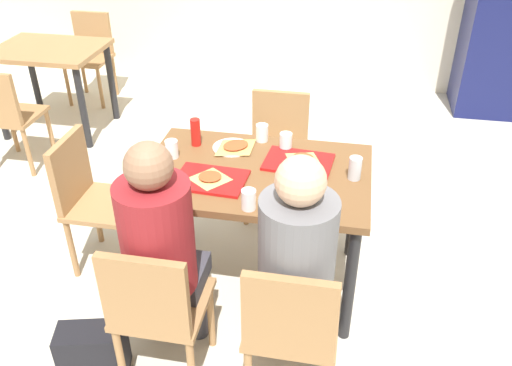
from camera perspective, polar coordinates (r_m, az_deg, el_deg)
ground_plane at (r=3.30m, az=0.00°, el=-10.19°), size 10.00×10.00×0.02m
main_table at (r=2.89m, az=0.00°, el=-0.40°), size 1.20×0.81×0.76m
chair_near_left at (r=2.48m, az=-10.53°, el=-12.74°), size 0.40×0.40×0.84m
chair_near_right at (r=2.36m, az=3.71°, el=-14.85°), size 0.40×0.40×0.84m
chair_far_side at (r=3.65m, az=2.31°, el=3.97°), size 0.40×0.40×0.84m
chair_left_end at (r=3.28m, az=-17.13°, el=-1.11°), size 0.40×0.40×0.84m
person_in_red at (r=2.41m, az=-9.98°, el=-6.30°), size 0.32×0.42×1.25m
person_in_brown_jacket at (r=2.29m, az=4.39°, el=-8.12°), size 0.32×0.42×1.25m
tray_red_near at (r=2.76m, az=-4.83°, el=0.36°), size 0.37×0.28×0.02m
tray_red_far at (r=2.91m, az=4.51°, el=2.23°), size 0.38×0.29×0.02m
paper_plate_center at (r=3.06m, az=-2.54°, el=3.79°), size 0.22×0.22×0.01m
paper_plate_near_edge at (r=2.63m, az=2.95°, el=-1.47°), size 0.22×0.22×0.01m
pizza_slice_a at (r=2.75m, az=-4.88°, el=0.59°), size 0.19×0.18×0.02m
pizza_slice_b at (r=2.91m, az=5.03°, el=2.60°), size 0.22×0.21×0.02m
pizza_slice_c at (r=3.04m, az=-2.16°, el=3.92°), size 0.27×0.28×0.02m
pizza_slice_d at (r=2.60m, az=2.66°, el=-1.48°), size 0.19×0.22×0.02m
plastic_cup_a at (r=3.12m, az=0.64°, el=5.33°), size 0.07×0.07×0.10m
plastic_cup_b at (r=2.52m, az=-0.78°, el=-1.75°), size 0.07×0.07×0.10m
plastic_cup_c at (r=2.98m, az=-8.90°, el=3.57°), size 0.07×0.07×0.10m
plastic_cup_d at (r=3.02m, az=3.17°, el=4.40°), size 0.07×0.07×0.10m
soda_can at (r=2.79m, az=10.42°, el=1.55°), size 0.07×0.07×0.12m
condiment_bottle at (r=3.07m, az=-6.41°, el=5.36°), size 0.06×0.06×0.16m
foil_bundle at (r=2.92m, az=-9.95°, el=2.87°), size 0.10×0.10×0.10m
handbag at (r=2.84m, az=-16.84°, el=-16.68°), size 0.35×0.23×0.28m
drink_fridge at (r=5.55m, az=25.32°, el=16.18°), size 0.70×0.60×1.90m
background_table at (r=5.05m, az=-20.91°, el=11.85°), size 0.90×0.70×0.76m
background_chair_near at (r=4.54m, az=-24.97°, el=6.78°), size 0.40×0.40×0.84m
background_chair_far at (r=5.70m, az=-17.07°, el=13.26°), size 0.40×0.40×0.84m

